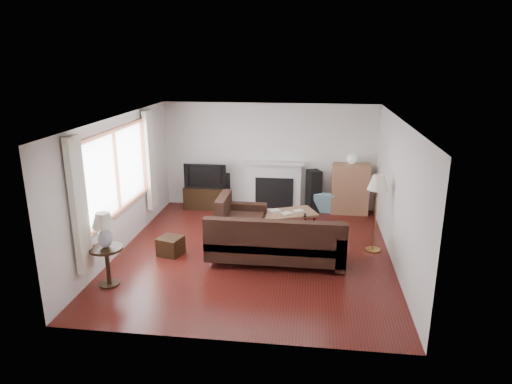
# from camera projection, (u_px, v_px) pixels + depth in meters

# --- Properties ---
(room) EXTENTS (5.10, 5.60, 2.54)m
(room) POSITION_uv_depth(u_px,v_px,m) (254.00, 189.00, 8.16)
(room) COLOR #4C1510
(room) RESTS_ON ground
(window) EXTENTS (0.12, 2.74, 1.54)m
(window) POSITION_uv_depth(u_px,v_px,m) (117.00, 171.00, 8.18)
(window) COLOR brown
(window) RESTS_ON room
(curtain_near) EXTENTS (0.10, 0.35, 2.10)m
(curtain_near) POSITION_uv_depth(u_px,v_px,m) (79.00, 206.00, 6.77)
(curtain_near) COLOR white
(curtain_near) RESTS_ON room
(curtain_far) EXTENTS (0.10, 0.35, 2.10)m
(curtain_far) POSITION_uv_depth(u_px,v_px,m) (150.00, 161.00, 9.66)
(curtain_far) COLOR white
(curtain_far) RESTS_ON room
(fireplace) EXTENTS (1.40, 0.26, 1.15)m
(fireplace) POSITION_uv_depth(u_px,v_px,m) (275.00, 185.00, 10.84)
(fireplace) COLOR white
(fireplace) RESTS_ON room
(tv_stand) EXTENTS (1.05, 0.47, 0.52)m
(tv_stand) POSITION_uv_depth(u_px,v_px,m) (207.00, 197.00, 10.98)
(tv_stand) COLOR black
(tv_stand) RESTS_ON ground
(television) EXTENTS (1.01, 0.13, 0.58)m
(television) POSITION_uv_depth(u_px,v_px,m) (206.00, 175.00, 10.82)
(television) COLOR black
(television) RESTS_ON tv_stand
(speaker_left) EXTENTS (0.26, 0.30, 0.83)m
(speaker_left) POSITION_uv_depth(u_px,v_px,m) (224.00, 191.00, 10.95)
(speaker_left) COLOR black
(speaker_left) RESTS_ON ground
(speaker_right) EXTENTS (0.39, 0.42, 1.00)m
(speaker_right) POSITION_uv_depth(u_px,v_px,m) (313.00, 191.00, 10.63)
(speaker_right) COLOR black
(speaker_right) RESTS_ON ground
(bookshelf) EXTENTS (0.85, 0.40, 1.17)m
(bookshelf) POSITION_uv_depth(u_px,v_px,m) (350.00, 189.00, 10.51)
(bookshelf) COLOR #9B6748
(bookshelf) RESTS_ON ground
(globe_lamp) EXTENTS (0.24, 0.24, 0.24)m
(globe_lamp) POSITION_uv_depth(u_px,v_px,m) (352.00, 159.00, 10.31)
(globe_lamp) COLOR white
(globe_lamp) RESTS_ON bookshelf
(sectional_sofa) EXTENTS (2.62, 1.92, 0.85)m
(sectional_sofa) POSITION_uv_depth(u_px,v_px,m) (276.00, 239.00, 8.05)
(sectional_sofa) COLOR black
(sectional_sofa) RESTS_ON ground
(coffee_table) EXTENTS (1.33, 1.05, 0.46)m
(coffee_table) POSITION_uv_depth(u_px,v_px,m) (287.00, 223.00, 9.41)
(coffee_table) COLOR brown
(coffee_table) RESTS_ON ground
(footstool) EXTENTS (0.49, 0.49, 0.33)m
(footstool) POSITION_uv_depth(u_px,v_px,m) (171.00, 246.00, 8.42)
(footstool) COLOR black
(footstool) RESTS_ON ground
(floor_lamp) EXTENTS (0.38, 0.38, 1.47)m
(floor_lamp) POSITION_uv_depth(u_px,v_px,m) (376.00, 214.00, 8.41)
(floor_lamp) COLOR #A67C39
(floor_lamp) RESTS_ON ground
(side_table) EXTENTS (0.52, 0.52, 0.65)m
(side_table) POSITION_uv_depth(u_px,v_px,m) (108.00, 266.00, 7.25)
(side_table) COLOR black
(side_table) RESTS_ON ground
(table_lamp) EXTENTS (0.35, 0.35, 0.57)m
(table_lamp) POSITION_uv_depth(u_px,v_px,m) (104.00, 231.00, 7.08)
(table_lamp) COLOR silver
(table_lamp) RESTS_ON side_table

